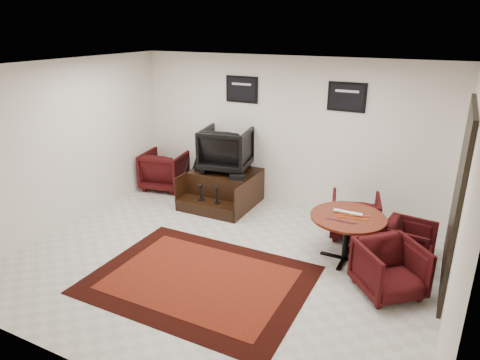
# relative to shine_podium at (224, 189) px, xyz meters

# --- Properties ---
(ground) EXTENTS (6.00, 6.00, 0.00)m
(ground) POSITION_rel_shine_podium_xyz_m (1.01, -1.91, -0.30)
(ground) COLOR silver
(ground) RESTS_ON ground
(room_shell) EXTENTS (6.02, 5.02, 2.81)m
(room_shell) POSITION_rel_shine_podium_xyz_m (1.42, -1.79, 1.49)
(room_shell) COLOR white
(room_shell) RESTS_ON ground
(area_rug) EXTENTS (2.92, 2.19, 0.01)m
(area_rug) POSITION_rel_shine_podium_xyz_m (1.00, -2.52, -0.29)
(area_rug) COLOR black
(area_rug) RESTS_ON ground
(shine_podium) EXTENTS (1.26, 1.29, 0.65)m
(shine_podium) POSITION_rel_shine_podium_xyz_m (0.00, 0.00, 0.00)
(shine_podium) COLOR black
(shine_podium) RESTS_ON ground
(shine_chair) EXTENTS (1.03, 0.98, 0.92)m
(shine_chair) POSITION_rel_shine_podium_xyz_m (0.00, 0.14, 0.81)
(shine_chair) COLOR black
(shine_chair) RESTS_ON shine_podium
(shoes_pair) EXTENTS (0.29, 0.34, 0.11)m
(shoes_pair) POSITION_rel_shine_podium_xyz_m (-0.44, -0.05, 0.40)
(shoes_pair) COLOR black
(shoes_pair) RESTS_ON shine_podium
(polish_kit) EXTENTS (0.31, 0.26, 0.09)m
(polish_kit) POSITION_rel_shine_podium_xyz_m (0.43, -0.24, 0.39)
(polish_kit) COLOR black
(polish_kit) RESTS_ON shine_podium
(umbrella_black) EXTENTS (0.35, 0.13, 0.94)m
(umbrella_black) POSITION_rel_shine_podium_xyz_m (-0.76, -0.22, 0.17)
(umbrella_black) COLOR black
(umbrella_black) RESTS_ON ground
(umbrella_hooked) EXTENTS (0.35, 0.13, 0.94)m
(umbrella_hooked) POSITION_rel_shine_podium_xyz_m (-0.70, -0.03, 0.17)
(umbrella_hooked) COLOR black
(umbrella_hooked) RESTS_ON ground
(armchair_side) EXTENTS (0.99, 0.94, 0.88)m
(armchair_side) POSITION_rel_shine_podium_xyz_m (-1.51, 0.18, 0.14)
(armchair_side) COLOR black
(armchair_side) RESTS_ON ground
(meeting_table) EXTENTS (1.09, 1.09, 0.71)m
(meeting_table) POSITION_rel_shine_podium_xyz_m (2.65, -1.07, 0.32)
(meeting_table) COLOR #47190A
(meeting_table) RESTS_ON ground
(table_chair_back) EXTENTS (0.90, 0.86, 0.78)m
(table_chair_back) POSITION_rel_shine_podium_xyz_m (2.59, -0.23, 0.09)
(table_chair_back) COLOR black
(table_chair_back) RESTS_ON ground
(table_chair_window) EXTENTS (0.70, 0.73, 0.68)m
(table_chair_window) POSITION_rel_shine_podium_xyz_m (3.49, -0.73, 0.04)
(table_chair_window) COLOR black
(table_chair_window) RESTS_ON ground
(table_chair_corner) EXTENTS (1.03, 1.03, 0.78)m
(table_chair_corner) POSITION_rel_shine_podium_xyz_m (3.35, -1.66, 0.09)
(table_chair_corner) COLOR black
(table_chair_corner) RESTS_ON ground
(paper_roll) EXTENTS (0.42, 0.05, 0.05)m
(paper_roll) POSITION_rel_shine_podium_xyz_m (2.63, -1.01, 0.44)
(paper_roll) COLOR white
(paper_roll) RESTS_ON meeting_table
(table_clutter) EXTENTS (0.57, 0.37, 0.01)m
(table_clutter) POSITION_rel_shine_podium_xyz_m (2.70, -1.13, 0.42)
(table_clutter) COLOR #EC5C0D
(table_clutter) RESTS_ON meeting_table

